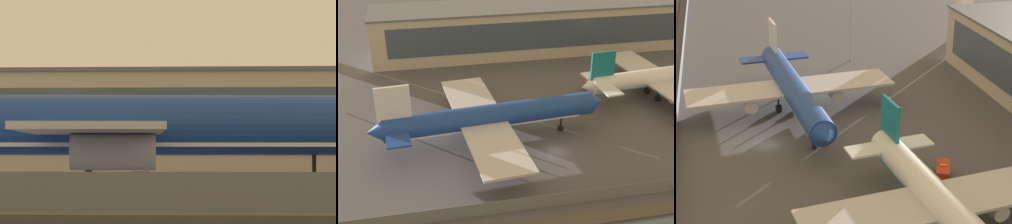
% 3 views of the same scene
% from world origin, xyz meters
% --- Properties ---
extents(ground_plane, '(500.00, 500.00, 0.00)m').
position_xyz_m(ground_plane, '(0.00, 0.00, 0.00)').
color(ground_plane, '#4C4C51').
extents(shoreline_seawall, '(320.00, 3.00, 0.50)m').
position_xyz_m(shoreline_seawall, '(0.00, -20.50, 0.25)').
color(shoreline_seawall, '#474238').
rests_on(shoreline_seawall, ground).
extents(perimeter_fence, '(280.00, 0.10, 2.53)m').
position_xyz_m(perimeter_fence, '(0.00, -16.00, 1.27)').
color(perimeter_fence, slate).
rests_on(perimeter_fence, ground).
extents(cargo_jet_blue, '(48.58, 41.63, 14.68)m').
position_xyz_m(cargo_jet_blue, '(-12.23, 6.58, 5.61)').
color(cargo_jet_blue, '#193D93').
rests_on(cargo_jet_blue, ground).
extents(baggage_tug, '(3.58, 2.80, 1.80)m').
position_xyz_m(baggage_tug, '(-12.26, 25.98, 0.81)').
color(baggage_tug, white).
rests_on(baggage_tug, ground).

